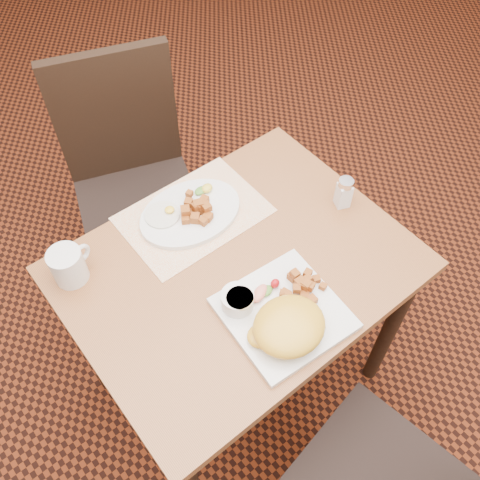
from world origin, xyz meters
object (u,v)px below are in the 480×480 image
object	(u,v)px
plate_square	(284,313)
salt_shaker	(344,192)
chair_far	(131,174)
plate_oval	(190,213)
coffee_mug	(69,265)
table	(238,287)

from	to	relation	value
plate_square	salt_shaker	distance (m)	0.42
chair_far	plate_oval	xyz separation A→B (m)	(-0.03, -0.44, 0.22)
chair_far	plate_oval	bearing A→B (deg)	104.89
plate_oval	coffee_mug	xyz separation A→B (m)	(-0.36, 0.02, 0.04)
plate_oval	coffee_mug	world-z (taller)	coffee_mug
salt_shaker	coffee_mug	bearing A→B (deg)	160.14
plate_oval	chair_far	bearing A→B (deg)	85.61
chair_far	coffee_mug	bearing A→B (deg)	65.79
coffee_mug	chair_far	bearing A→B (deg)	46.51
chair_far	salt_shaker	xyz separation A→B (m)	(0.34, -0.68, 0.26)
table	salt_shaker	xyz separation A→B (m)	(0.37, -0.02, 0.16)
plate_square	chair_far	bearing A→B (deg)	87.31
table	plate_oval	bearing A→B (deg)	89.71
table	coffee_mug	xyz separation A→B (m)	(-0.36, 0.25, 0.16)
plate_square	plate_oval	distance (m)	0.41
plate_square	coffee_mug	distance (m)	0.56
table	salt_shaker	world-z (taller)	salt_shaker
salt_shaker	plate_oval	bearing A→B (deg)	146.96
table	plate_square	bearing A→B (deg)	-91.49
plate_square	coffee_mug	size ratio (longest dim) A/B	2.37
salt_shaker	coffee_mug	xyz separation A→B (m)	(-0.73, 0.27, -0.00)
plate_square	salt_shaker	bearing A→B (deg)	24.30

